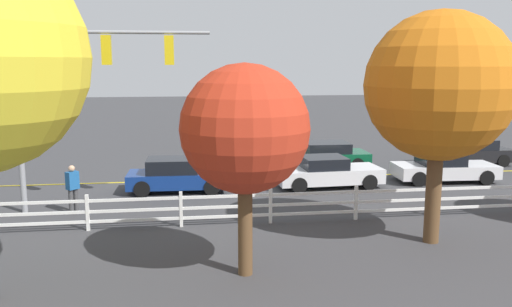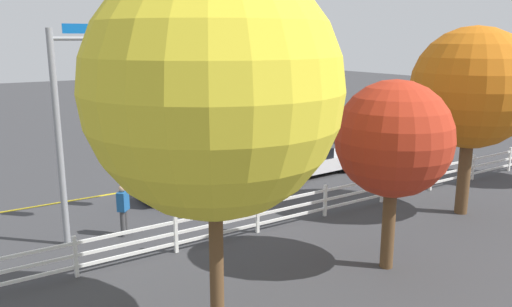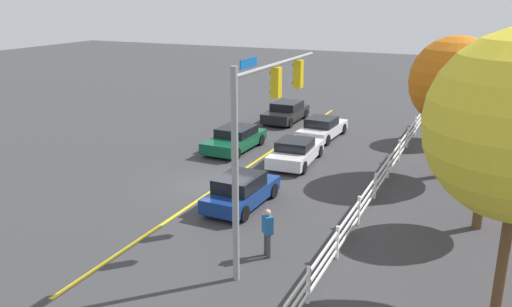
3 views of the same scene
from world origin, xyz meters
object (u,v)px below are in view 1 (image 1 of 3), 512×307
at_px(car_1, 327,172).
at_px(car_4, 444,168).
at_px(car_0, 467,152).
at_px(tree_0, 439,87).
at_px(car_3, 176,175).
at_px(car_2, 323,155).
at_px(pedestrian, 73,187).
at_px(tree_2, 245,130).

bearing_deg(car_1, car_4, -0.01).
xyz_separation_m(car_0, tree_0, (7.34, 11.10, 3.86)).
distance_m(car_0, car_4, 4.75).
xyz_separation_m(car_3, car_4, (-11.66, -0.22, -0.05)).
bearing_deg(car_2, car_0, -179.74).
height_order(pedestrian, tree_2, tree_2).
bearing_deg(car_0, car_2, -0.29).
xyz_separation_m(car_0, pedestrian, (18.31, 6.50, 0.27)).
height_order(car_0, tree_2, tree_2).
bearing_deg(tree_0, pedestrian, -22.74).
height_order(car_1, car_3, car_3).
bearing_deg(car_4, car_1, -174.26).
bearing_deg(car_2, car_4, 141.57).
xyz_separation_m(car_4, pedestrian, (15.19, 2.92, 0.31)).
relative_size(car_3, tree_0, 0.61).
height_order(car_4, pedestrian, pedestrian).
xyz_separation_m(car_2, tree_2, (5.42, 12.84, 2.98)).
bearing_deg(car_4, car_2, 143.42).
distance_m(tree_0, tree_2, 5.98).
relative_size(car_1, tree_0, 0.68).
distance_m(car_3, car_4, 11.66).
height_order(car_4, tree_0, tree_0).
distance_m(car_1, car_3, 6.31).
bearing_deg(car_2, tree_2, 68.08).
distance_m(car_2, car_4, 5.78).
bearing_deg(car_1, car_3, 176.62).
bearing_deg(pedestrian, car_2, -104.24).
relative_size(car_1, car_2, 1.00).
bearing_deg(car_0, car_3, 14.84).
bearing_deg(pedestrian, car_1, -120.75).
xyz_separation_m(car_1, car_2, (-0.89, -3.94, 0.02)).
height_order(car_2, pedestrian, pedestrian).
height_order(car_0, car_4, car_0).
xyz_separation_m(car_1, car_4, (-5.35, -0.27, -0.01)).
bearing_deg(car_1, pedestrian, -167.84).
distance_m(car_2, car_3, 8.18).
relative_size(car_0, tree_0, 0.66).
height_order(car_3, tree_2, tree_2).
bearing_deg(car_2, car_1, 78.32).
height_order(car_1, pedestrian, pedestrian).
bearing_deg(car_1, car_2, 74.42).
relative_size(car_2, pedestrian, 2.67).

